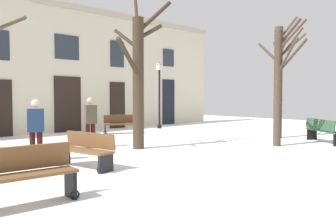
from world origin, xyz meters
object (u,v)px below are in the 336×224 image
streetlamp (159,88)px  bench_back_to_back_left (21,175)px  person_by_shop_door (90,120)px  person_near_bench (36,127)px  bench_by_litter_bin (121,124)px  tree_right_of_center (279,81)px  bench_far_corner (323,130)px  bench_near_lamp (85,150)px  tree_foreground (139,74)px  tree_left_of_center (279,79)px

streetlamp → bench_back_to_back_left: streetlamp is taller
person_by_shop_door → person_near_bench: (-2.25, -1.10, -0.03)m
bench_back_to_back_left → person_near_bench: bearing=68.2°
bench_by_litter_bin → streetlamp: bearing=43.6°
tree_right_of_center → bench_far_corner: (1.89, -0.72, -1.76)m
bench_near_lamp → streetlamp: bearing=116.8°
streetlamp → bench_by_litter_bin: streetlamp is taller
bench_near_lamp → person_by_shop_door: bearing=135.7°
streetlamp → bench_back_to_back_left: 13.11m
bench_by_litter_bin → bench_near_lamp: bearing=-101.4°
tree_foreground → streetlamp: bearing=42.5°
streetlamp → person_near_bench: 9.81m
tree_right_of_center → bench_far_corner: size_ratio=2.44×
streetlamp → bench_by_litter_bin: size_ratio=2.20×
tree_right_of_center → person_near_bench: (-7.14, 2.87, -1.33)m
bench_by_litter_bin → tree_left_of_center: bearing=-26.9°
tree_right_of_center → tree_foreground: size_ratio=0.83×
tree_left_of_center → bench_near_lamp: tree_left_of_center is taller
tree_right_of_center → bench_far_corner: tree_right_of_center is taller
bench_back_to_back_left → person_by_shop_door: size_ratio=1.04×
person_by_shop_door → tree_foreground: bearing=141.6°
bench_far_corner → bench_back_to_back_left: bearing=126.3°
tree_right_of_center → tree_foreground: tree_foreground is taller
tree_left_of_center → bench_back_to_back_left: 11.17m
bench_near_lamp → person_by_shop_door: 3.21m
streetlamp → bench_near_lamp: 10.30m
tree_right_of_center → bench_by_litter_bin: tree_right_of_center is taller
tree_foreground → tree_left_of_center: 6.11m
bench_far_corner → bench_back_to_back_left: (-10.69, 0.18, 0.03)m
tree_left_of_center → tree_right_of_center: bearing=-151.2°
tree_right_of_center → bench_by_litter_bin: 7.29m
bench_back_to_back_left → person_by_shop_door: 5.98m
streetlamp → bench_by_litter_bin: bearing=-167.3°
tree_left_of_center → bench_far_corner: bearing=-95.6°
bench_near_lamp → bench_by_litter_bin: bearing=126.6°
streetlamp → bench_far_corner: bearing=-86.4°
tree_left_of_center → person_near_bench: 9.50m
bench_by_litter_bin → tree_right_of_center: bearing=-46.5°
tree_right_of_center → tree_foreground: (-3.80, 2.81, 0.19)m
tree_foreground → bench_back_to_back_left: size_ratio=3.04×
tree_left_of_center → person_near_bench: (-9.22, 1.73, -1.52)m
tree_right_of_center → tree_left_of_center: (2.08, 1.14, 0.19)m
tree_left_of_center → person_near_bench: bearing=169.4°
tree_left_of_center → person_by_shop_door: tree_left_of_center is taller
bench_far_corner → person_near_bench: (-9.03, 3.59, 0.43)m
bench_back_to_back_left → bench_by_litter_bin: bearing=49.8°
tree_foreground → tree_right_of_center: bearing=-36.5°
tree_right_of_center → bench_back_to_back_left: bearing=-176.5°
streetlamp → bench_by_litter_bin: (-2.92, -0.66, -1.71)m
bench_back_to_back_left → person_near_bench: (1.65, 3.41, 0.40)m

